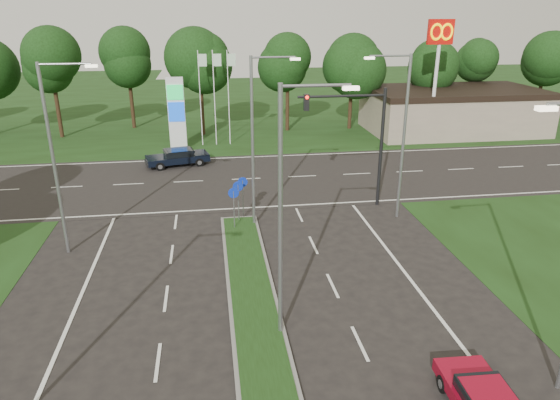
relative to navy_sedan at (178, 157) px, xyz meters
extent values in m
cube|color=black|center=(3.85, 26.99, -0.68)|extent=(160.00, 50.00, 0.02)
cube|color=black|center=(3.85, -4.01, -0.68)|extent=(160.00, 12.00, 0.02)
cube|color=slate|center=(3.85, -24.01, -0.62)|extent=(2.00, 26.00, 0.12)
cube|color=gray|center=(25.85, 7.99, 1.32)|extent=(16.00, 9.00, 4.00)
cylinder|color=gray|center=(4.65, -22.01, 3.82)|extent=(0.16, 0.16, 9.00)
cylinder|color=gray|center=(5.75, -22.01, 8.22)|extent=(2.20, 0.10, 0.10)
cube|color=#FFF2CC|center=(6.85, -22.01, 8.12)|extent=(0.50, 0.22, 0.12)
cylinder|color=gray|center=(4.65, -12.01, 3.82)|extent=(0.16, 0.16, 9.00)
cylinder|color=gray|center=(5.75, -12.01, 8.22)|extent=(2.20, 0.10, 0.10)
cube|color=#FFF2CC|center=(6.85, -12.01, 8.12)|extent=(0.50, 0.22, 0.12)
cylinder|color=gray|center=(-4.65, -14.01, 3.82)|extent=(0.16, 0.16, 9.00)
cylinder|color=gray|center=(-3.55, -14.01, 8.22)|extent=(2.20, 0.10, 0.10)
cube|color=#FFF2CC|center=(-2.45, -14.01, 8.12)|extent=(0.50, 0.22, 0.12)
cylinder|color=gray|center=(12.85, -12.01, 3.82)|extent=(0.16, 0.16, 9.00)
cylinder|color=gray|center=(11.75, -12.01, 8.22)|extent=(2.20, 0.10, 0.10)
cube|color=#FFF2CC|center=(10.65, -12.01, 8.12)|extent=(0.50, 0.22, 0.12)
cube|color=#FFF2CC|center=(10.65, -26.01, 8.12)|extent=(0.50, 0.22, 0.12)
cylinder|color=black|center=(12.35, -10.01, 2.82)|extent=(0.20, 0.20, 7.00)
cylinder|color=black|center=(9.85, -10.01, 5.92)|extent=(5.00, 0.14, 0.14)
cube|color=black|center=(7.85, -10.01, 5.62)|extent=(0.28, 0.28, 0.90)
sphere|color=#FF190C|center=(7.85, -10.19, 5.92)|extent=(0.20, 0.20, 0.20)
cylinder|color=gray|center=(3.55, -12.51, 0.42)|extent=(0.06, 0.06, 2.20)
cylinder|color=#0C26A5|center=(3.55, -12.51, 1.42)|extent=(0.56, 0.04, 0.56)
cylinder|color=gray|center=(3.85, -11.51, 0.42)|extent=(0.06, 0.06, 2.20)
cylinder|color=#0C26A5|center=(3.85, -11.51, 1.42)|extent=(0.56, 0.04, 0.56)
cylinder|color=gray|center=(4.15, -10.81, 0.42)|extent=(0.06, 0.06, 2.20)
cylinder|color=#0C26A5|center=(4.15, -10.81, 1.42)|extent=(0.56, 0.04, 0.56)
cube|color=silver|center=(-0.15, 4.99, 2.32)|extent=(1.40, 0.30, 6.00)
cube|color=#0CA53F|center=(-0.15, 4.81, 4.12)|extent=(1.30, 0.08, 1.20)
cube|color=#0C3FBF|center=(-0.15, 4.81, 2.52)|extent=(1.30, 0.08, 1.60)
cylinder|color=silver|center=(1.85, 5.99, 3.32)|extent=(0.08, 0.08, 8.00)
cube|color=#B2D8B2|center=(2.20, 5.99, 6.52)|extent=(0.70, 0.02, 1.00)
cylinder|color=silver|center=(3.05, 5.99, 3.32)|extent=(0.08, 0.08, 8.00)
cube|color=#B2D8B2|center=(3.40, 5.99, 6.52)|extent=(0.70, 0.02, 1.00)
cylinder|color=silver|center=(4.25, 5.99, 3.32)|extent=(0.08, 0.08, 8.00)
cube|color=#B2D8B2|center=(4.60, 5.99, 6.52)|extent=(0.70, 0.02, 1.00)
cylinder|color=silver|center=(21.85, 3.99, 4.32)|extent=(0.30, 0.30, 10.00)
cube|color=#BF0C07|center=(21.85, 3.99, 8.72)|extent=(2.20, 0.35, 2.00)
torus|color=#FFC600|center=(21.40, 3.77, 8.72)|extent=(1.06, 0.16, 1.06)
torus|color=#FFC600|center=(22.30, 3.77, 8.72)|extent=(1.06, 0.16, 1.06)
cylinder|color=black|center=(3.85, 11.99, 1.52)|extent=(0.36, 0.36, 4.40)
sphere|color=black|center=(3.85, 11.99, 5.82)|extent=(6.00, 6.00, 6.00)
sphere|color=black|center=(4.15, 11.79, 6.82)|extent=(4.80, 4.80, 4.80)
cube|color=black|center=(9.85, -27.02, 0.19)|extent=(1.44, 1.78, 0.37)
cube|color=maroon|center=(9.85, -27.02, 0.38)|extent=(1.34, 1.47, 0.04)
cylinder|color=black|center=(9.19, -25.65, -0.40)|extent=(0.20, 0.56, 0.55)
cylinder|color=black|center=(10.63, -25.72, -0.40)|extent=(0.20, 0.56, 0.55)
cube|color=black|center=(-0.02, -0.01, -0.10)|extent=(4.89, 2.88, 0.47)
cube|color=black|center=(0.07, 0.02, 0.34)|extent=(2.33, 2.02, 0.44)
cube|color=black|center=(0.07, 0.02, 0.56)|extent=(1.95, 1.84, 0.04)
cylinder|color=black|center=(-1.25, -1.18, -0.35)|extent=(0.68, 0.35, 0.65)
cylinder|color=black|center=(-1.65, 0.49, -0.35)|extent=(0.68, 0.35, 0.65)
cylinder|color=black|center=(1.60, -0.50, -0.35)|extent=(0.68, 0.35, 0.65)
cylinder|color=black|center=(1.21, 1.17, -0.35)|extent=(0.68, 0.35, 0.65)
camera|label=1|loc=(2.45, -37.14, 10.36)|focal=32.00mm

